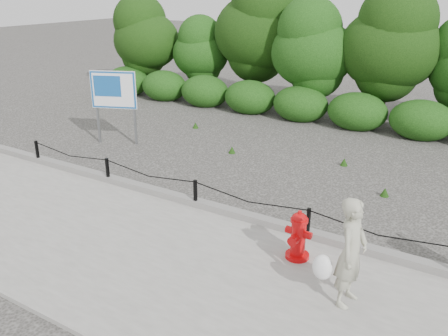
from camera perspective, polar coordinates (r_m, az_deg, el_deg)
name	(u,v)px	position (r m, az deg, el deg)	size (l,w,h in m)	color
ground	(196,210)	(10.03, -3.42, -5.06)	(90.00, 90.00, 0.00)	#2D2B28
sidewalk	(131,251)	(8.65, -11.13, -9.73)	(14.00, 4.00, 0.08)	gray
curb	(197,203)	(10.00, -3.27, -4.18)	(14.00, 0.22, 0.14)	slate
chain_barrier	(195,190)	(9.83, -3.47, -2.67)	(10.06, 0.06, 0.60)	black
treeline	(370,43)	(16.95, 17.14, 14.13)	(20.40, 3.88, 4.90)	black
fire_hydrant	(298,236)	(8.11, 8.91, -8.07)	(0.46, 0.47, 0.88)	#C3070A
pedestrian	(350,253)	(7.02, 14.87, -9.90)	(0.72, 0.63, 1.66)	#A5A48D
advertising_sign	(114,93)	(14.09, -13.15, 8.76)	(1.27, 0.58, 2.16)	slate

